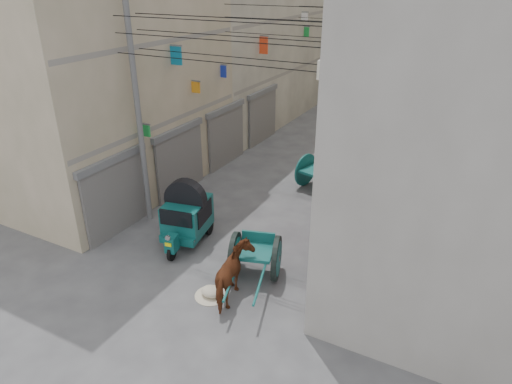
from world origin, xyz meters
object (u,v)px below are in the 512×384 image
Objects in this scene: tonga_cart at (255,256)px; feed_sack at (211,292)px; distant_car_green at (397,74)px; mini_truck at (336,225)px; distant_car_grey at (397,95)px; horse at (234,276)px; auto_rickshaw at (187,214)px; distant_car_white at (359,97)px; second_cart at (320,174)px.

feed_sack is (-0.66, -1.49, -0.57)m from tonga_cart.
tonga_cart is 31.06m from distant_car_green.
mini_truck is 20.72m from distant_car_grey.
horse is 24.49m from distant_car_grey.
mini_truck is at bearing 60.88° from feed_sack.
auto_rickshaw is 0.71× the size of mini_truck.
feed_sack is 0.15× the size of distant_car_white.
tonga_cart reaches higher than distant_car_white.
distant_car_green is at bearing 79.01° from mini_truck.
horse reaches higher than distant_car_green.
feed_sack is at bearing 4.02° from horse.
second_cart is (2.58, 6.02, -0.26)m from auto_rickshaw.
horse is 0.51× the size of distant_car_grey.
distant_car_grey reaches higher than distant_car_green.
feed_sack is 22.52m from distant_car_white.
distant_car_green is (-2.53, 30.96, -0.15)m from tonga_cart.
auto_rickshaw is 0.79× the size of tonga_cart.
second_cart is (-0.47, 6.75, 0.05)m from tonga_cart.
distant_car_grey is at bearing 83.18° from distant_car_green.
mini_truck is 0.92× the size of distant_car_green.
feed_sack is at bearing -80.64° from distant_car_grey.
auto_rickshaw is 4.29× the size of feed_sack.
auto_rickshaw is at bearing 149.53° from tonga_cart.
mini_truck reaches higher than tonga_cart.
tonga_cart is 0.84× the size of distant_car_white.
mini_truck is 4.61m from second_cart.
feed_sack is (-0.19, -8.23, -0.62)m from second_cart.
horse reaches higher than tonga_cart.
horse is (0.46, -8.00, 0.01)m from second_cart.
horse is at bearing -44.59° from auto_rickshaw.
distant_car_green is at bearing 111.13° from distant_car_grey.
horse is 0.47× the size of distant_car_white.
auto_rickshaw reaches higher than distant_car_white.
distant_car_grey is at bearing 107.03° from second_cart.
distant_car_grey is at bearing 77.55° from mini_truck.
distant_car_green is (0.53, 30.24, -0.46)m from auto_rickshaw.
horse is (3.04, -1.98, -0.25)m from auto_rickshaw.
tonga_cart is 1.73m from feed_sack.
mini_truck is at bearing 41.05° from tonga_cart.
distant_car_grey is (-0.85, 23.22, -0.13)m from tonga_cart.
auto_rickshaw is at bearing -86.67° from distant_car_grey.
distant_car_grey is at bearing 74.92° from tonga_cart.
distant_car_white is 10.06m from distant_car_green.
feed_sack is 0.15× the size of distant_car_green.
distant_car_grey is (-2.50, 20.56, -0.30)m from mini_truck.
distant_car_white is (-2.95, 20.91, -0.06)m from tonga_cart.
second_cart reaches higher than distant_car_green.
auto_rickshaw reaches higher than horse.
mini_truck is 1.95× the size of horse.
second_cart is at bearing 75.83° from distant_car_green.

